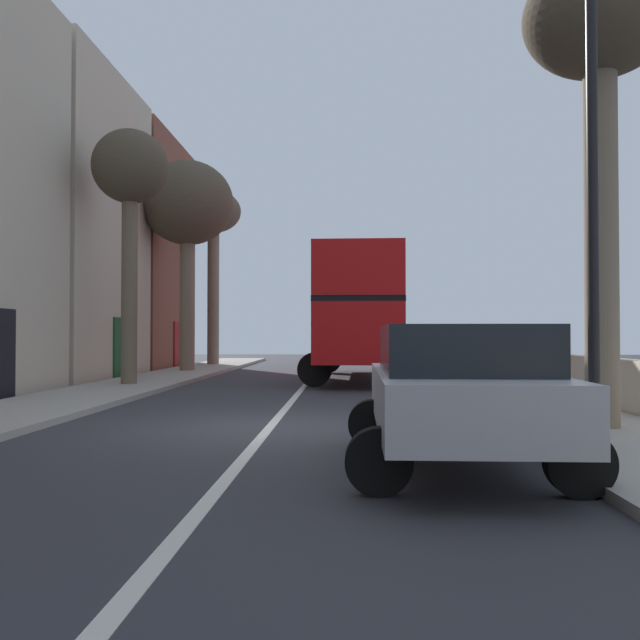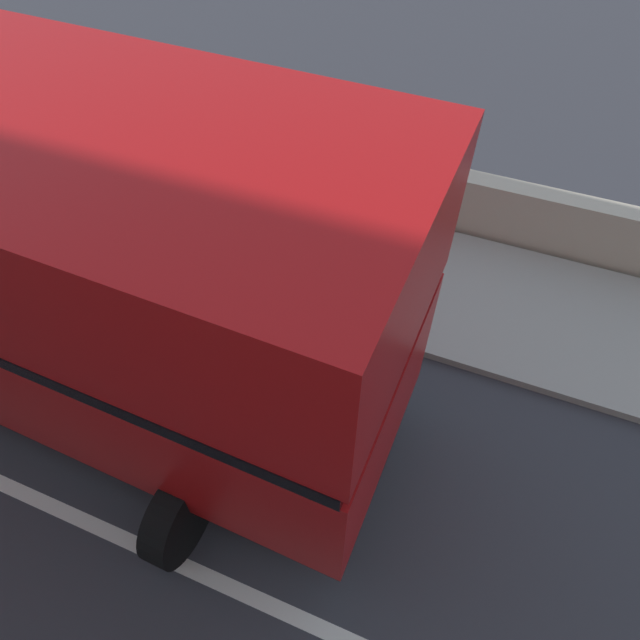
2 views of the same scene
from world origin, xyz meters
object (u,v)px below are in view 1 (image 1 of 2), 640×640
street_tree_right_3 (599,46)px  lamppost_right (592,149)px  parked_car_silver_right_3 (457,387)px  street_tree_left_2 (188,207)px  double_decker_bus (360,310)px  street_tree_left_4 (214,222)px  street_tree_left_0 (130,179)px

street_tree_right_3 → lamppost_right: size_ratio=1.13×
parked_car_silver_right_3 → street_tree_left_2: street_tree_left_2 is taller
street_tree_left_2 → lamppost_right: street_tree_left_2 is taller
double_decker_bus → street_tree_left_4: bearing=127.2°
street_tree_left_0 → street_tree_left_2: bearing=90.6°
street_tree_left_2 → lamppost_right: size_ratio=1.31×
street_tree_left_4 → parked_car_silver_right_3: bearing=-73.1°
double_decker_bus → street_tree_left_0: street_tree_left_0 is taller
street_tree_left_2 → street_tree_right_3: (10.14, -16.44, -0.63)m
street_tree_left_2 → street_tree_right_3: bearing=-58.3°
parked_car_silver_right_3 → street_tree_right_3: 6.30m
street_tree_right_3 → street_tree_left_4: bearing=114.7°
street_tree_left_0 → street_tree_right_3: bearing=-41.6°
street_tree_left_4 → double_decker_bus: bearing=-52.8°
parked_car_silver_right_3 → street_tree_right_3: size_ratio=0.63×
parked_car_silver_right_3 → street_tree_left_4: size_ratio=0.54×
parked_car_silver_right_3 → street_tree_right_3: (2.61, 2.80, 5.00)m
lamppost_right → parked_car_silver_right_3: bearing=-155.5°
parked_car_silver_right_3 → street_tree_right_3: street_tree_right_3 is taller
double_decker_bus → street_tree_right_3: size_ratio=1.55×
street_tree_left_0 → street_tree_left_2: (-0.07, 7.51, 0.57)m
street_tree_left_0 → street_tree_left_4: (-0.16, 13.26, 0.92)m
street_tree_left_4 → lamppost_right: 26.12m
street_tree_right_3 → street_tree_left_4: street_tree_left_4 is taller
street_tree_left_0 → street_tree_left_4: street_tree_left_4 is taller
street_tree_left_2 → street_tree_right_3: size_ratio=1.15×
street_tree_left_2 → parked_car_silver_right_3: bearing=-68.6°
street_tree_left_4 → lamppost_right: size_ratio=1.32×
street_tree_left_2 → street_tree_left_4: street_tree_left_4 is taller
parked_car_silver_right_3 → lamppost_right: bearing=24.5°
street_tree_right_3 → lamppost_right: 3.01m
parked_car_silver_right_3 → street_tree_left_0: (-7.46, 11.73, 5.06)m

